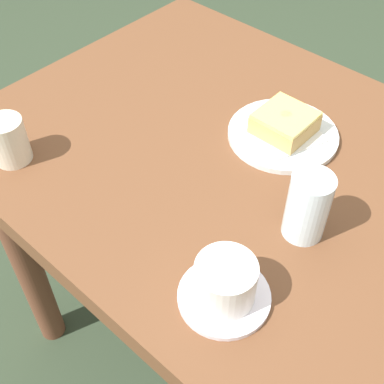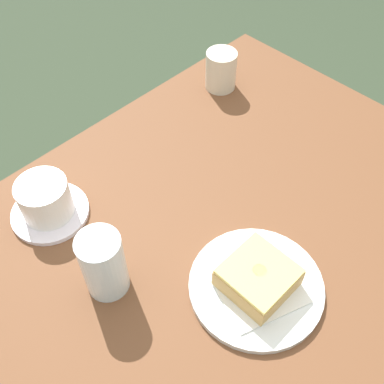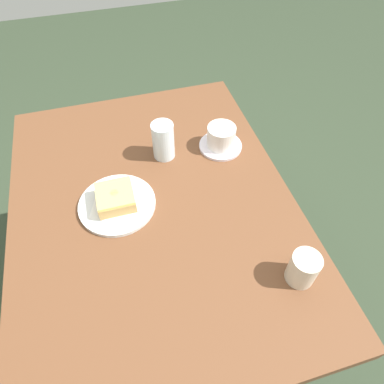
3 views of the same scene
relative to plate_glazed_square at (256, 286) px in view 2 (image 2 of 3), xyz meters
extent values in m
plane|color=#2E3B28|center=(0.02, 0.09, -0.72)|extent=(6.00, 6.00, 0.00)
cube|color=brown|center=(0.02, 0.09, -0.03)|extent=(0.97, 0.73, 0.04)
cylinder|color=brown|center=(0.41, 0.38, -0.38)|extent=(0.07, 0.07, 0.67)
cylinder|color=silver|center=(0.00, 0.00, 0.00)|extent=(0.20, 0.20, 0.01)
cube|color=white|center=(0.00, 0.00, 0.01)|extent=(0.15, 0.15, 0.00)
cube|color=tan|center=(0.00, 0.00, 0.02)|extent=(0.09, 0.09, 0.03)
cube|color=#EFD568|center=(0.00, 0.00, 0.04)|extent=(0.09, 0.09, 0.01)
cylinder|color=tan|center=(0.00, 0.00, 0.05)|extent=(0.02, 0.02, 0.00)
cylinder|color=silver|center=(-0.15, 0.16, 0.05)|extent=(0.06, 0.06, 0.11)
cylinder|color=silver|center=(-0.14, 0.33, 0.00)|extent=(0.13, 0.13, 0.01)
cylinder|color=silver|center=(-0.14, 0.33, 0.04)|extent=(0.08, 0.08, 0.07)
cylinder|color=black|center=(-0.14, 0.33, 0.06)|extent=(0.07, 0.07, 0.00)
cylinder|color=beige|center=(0.31, 0.36, 0.04)|extent=(0.06, 0.06, 0.08)
camera|label=1|loc=(-0.35, 0.63, 0.60)|focal=47.83mm
camera|label=2|loc=(-0.29, -0.16, 0.61)|focal=43.08mm
camera|label=3|loc=(0.57, 0.04, 0.71)|focal=32.02mm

